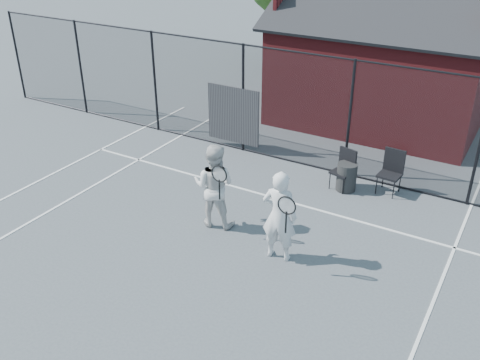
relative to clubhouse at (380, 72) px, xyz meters
The scene contains 9 objects.
ground 9.16m from the clubhouse, 93.18° to the right, with size 80.00×80.00×0.00m, color #474D51.
court_lines 10.46m from the clubhouse, 92.77° to the right, with size 11.02×18.00×0.01m.
fence 4.09m from the clubhouse, 101.37° to the right, with size 22.04×3.00×3.00m.
clubhouse is the anchor object (origin of this frame).
player_front 8.12m from the clubhouse, 85.39° to the right, with size 0.87×0.66×1.88m.
player_back 7.76m from the clubhouse, 98.09° to the right, with size 1.07×0.89×1.86m.
chair_left 4.95m from the clubhouse, 81.65° to the right, with size 0.47×0.49×0.98m, color black.
chair_right 4.86m from the clubhouse, 68.37° to the right, with size 0.50×0.52×1.05m, color black.
waste_bin 4.99m from the clubhouse, 80.21° to the right, with size 0.48×0.48×0.70m, color black.
Camera 1 is at (4.87, -6.91, 6.23)m, focal length 40.00 mm.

